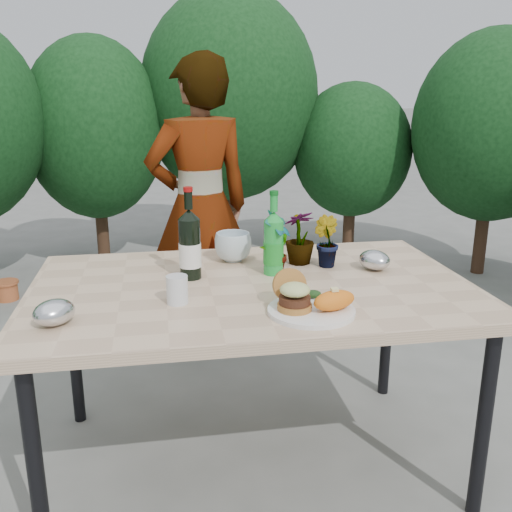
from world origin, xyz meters
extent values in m
plane|color=#62635E|center=(0.00, 0.00, 0.00)|extent=(80.00, 80.00, 0.00)
cube|color=tan|center=(0.00, 0.00, 0.73)|extent=(1.60, 1.00, 0.04)
cylinder|color=black|center=(-0.72, -0.42, 0.35)|extent=(0.05, 0.05, 0.71)
cylinder|color=black|center=(0.72, -0.42, 0.35)|extent=(0.05, 0.05, 0.71)
cylinder|color=black|center=(-0.72, 0.42, 0.35)|extent=(0.05, 0.05, 0.71)
cylinder|color=black|center=(0.72, 0.42, 0.35)|extent=(0.05, 0.05, 0.71)
cylinder|color=#382316|center=(-0.80, 2.80, 0.21)|extent=(0.10, 0.10, 0.42)
ellipsoid|color=#16441B|center=(-0.80, 2.80, 1.13)|extent=(1.09, 1.09, 1.42)
cylinder|color=#382316|center=(0.30, 3.00, 0.25)|extent=(0.10, 0.10, 0.50)
ellipsoid|color=#16441B|center=(0.30, 3.00, 1.37)|extent=(1.49, 1.49, 1.75)
cylinder|color=#382316|center=(1.30, 2.70, 0.19)|extent=(0.10, 0.10, 0.38)
ellipsoid|color=#16441B|center=(1.30, 2.70, 0.94)|extent=(0.99, 0.99, 1.12)
cylinder|color=#382316|center=(2.20, 2.10, 0.22)|extent=(0.10, 0.10, 0.44)
ellipsoid|color=#16441B|center=(2.20, 2.10, 1.16)|extent=(1.22, 1.22, 1.44)
cylinder|color=white|center=(0.14, -0.31, 0.76)|extent=(0.28, 0.28, 0.01)
cylinder|color=#B7722D|center=(0.08, -0.31, 0.78)|extent=(0.11, 0.11, 0.02)
cylinder|color=#472314|center=(0.08, -0.31, 0.80)|extent=(0.10, 0.10, 0.02)
ellipsoid|color=beige|center=(0.08, -0.31, 0.83)|extent=(0.10, 0.10, 0.04)
cylinder|color=#B7722D|center=(0.08, -0.23, 0.82)|extent=(0.11, 0.06, 0.11)
ellipsoid|color=orange|center=(0.21, -0.33, 0.80)|extent=(0.17, 0.12, 0.06)
ellipsoid|color=olive|center=(0.14, -0.22, 0.78)|extent=(0.04, 0.04, 0.02)
ellipsoid|color=#193814|center=(0.17, -0.21, 0.78)|extent=(0.06, 0.04, 0.03)
cylinder|color=black|center=(-0.22, 0.11, 0.86)|extent=(0.08, 0.08, 0.23)
cylinder|color=white|center=(-0.22, 0.11, 0.84)|extent=(0.08, 0.08, 0.09)
cone|color=black|center=(-0.22, 0.11, 1.00)|extent=(0.08, 0.08, 0.04)
cylinder|color=black|center=(-0.22, 0.11, 1.05)|extent=(0.03, 0.03, 0.06)
cylinder|color=maroon|center=(-0.22, 0.11, 1.09)|extent=(0.03, 0.03, 0.02)
cylinder|color=green|center=(0.10, 0.11, 0.85)|extent=(0.08, 0.08, 0.21)
cylinder|color=#198C26|center=(0.10, 0.11, 0.83)|extent=(0.08, 0.08, 0.08)
cone|color=green|center=(0.10, 0.11, 0.98)|extent=(0.08, 0.08, 0.04)
cylinder|color=green|center=(0.10, 0.11, 1.03)|extent=(0.03, 0.03, 0.06)
cylinder|color=#0C5919|center=(0.10, 0.11, 1.07)|extent=(0.03, 0.03, 0.02)
cylinder|color=silver|center=(-0.28, -0.15, 0.80)|extent=(0.07, 0.07, 0.09)
imported|color=#1F561D|center=(0.11, 0.11, 0.87)|extent=(0.15, 0.15, 0.25)
imported|color=#236021|center=(0.33, 0.17, 0.85)|extent=(0.13, 0.14, 0.20)
imported|color=#2D5C1F|center=(0.23, 0.22, 0.86)|extent=(0.16, 0.16, 0.22)
imported|color=silver|center=(-0.03, 0.30, 0.81)|extent=(0.17, 0.17, 0.12)
ellipsoid|color=silver|center=(-0.65, -0.27, 0.79)|extent=(0.17, 0.17, 0.08)
ellipsoid|color=silver|center=(0.50, 0.09, 0.79)|extent=(0.16, 0.17, 0.08)
imported|color=#96654B|center=(-0.11, 1.12, 0.81)|extent=(0.67, 0.52, 1.62)
cylinder|color=#B2572E|center=(-1.41, 2.08, 0.06)|extent=(0.15, 0.15, 0.12)
cylinder|color=#B2572E|center=(-1.41, 2.08, 0.13)|extent=(0.17, 0.17, 0.02)
camera|label=1|loc=(-0.32, -1.94, 1.44)|focal=40.00mm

